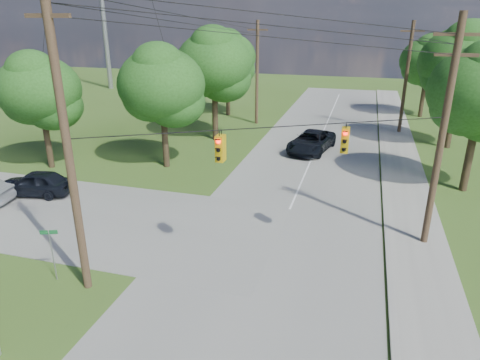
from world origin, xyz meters
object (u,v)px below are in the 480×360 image
(pole_sw, at_px, (66,138))
(pole_north_w, at_px, (257,72))
(pole_ne, at_px, (442,134))
(pole_north_e, at_px, (406,78))
(car_cross_dark, at_px, (35,183))
(car_main_north, at_px, (311,142))

(pole_sw, relative_size, pole_north_w, 1.20)
(pole_ne, relative_size, pole_north_e, 1.05)
(pole_ne, height_order, car_cross_dark, pole_ne)
(car_main_north, bearing_deg, pole_north_w, 140.03)
(pole_sw, distance_m, pole_ne, 15.51)
(pole_sw, bearing_deg, pole_north_w, 90.77)
(pole_sw, relative_size, pole_north_e, 1.20)
(pole_ne, height_order, pole_north_w, pole_ne)
(pole_north_e, height_order, car_main_north, pole_north_e)
(pole_ne, distance_m, car_main_north, 16.10)
(pole_ne, distance_m, car_cross_dark, 22.68)
(pole_north_e, relative_size, car_main_north, 1.72)
(pole_north_e, bearing_deg, pole_north_w, 180.00)
(pole_north_w, bearing_deg, car_cross_dark, -110.47)
(pole_sw, bearing_deg, pole_ne, 29.38)
(pole_ne, bearing_deg, pole_north_w, 122.29)
(car_cross_dark, distance_m, car_main_north, 20.41)
(car_cross_dark, bearing_deg, car_main_north, 121.89)
(pole_sw, xyz_separation_m, car_main_north, (6.29, 21.23, -5.39))
(car_cross_dark, bearing_deg, pole_sw, 38.84)
(pole_sw, distance_m, car_cross_dark, 12.63)
(pole_ne, distance_m, pole_north_w, 26.03)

